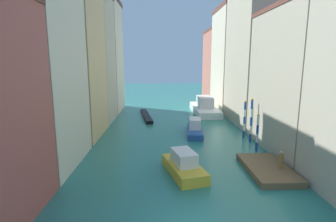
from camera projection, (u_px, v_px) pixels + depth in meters
ground_plane at (173, 125)px, 37.65m from camera, size 154.00×154.00×0.00m
building_left_1 at (28, 40)px, 21.32m from camera, size 7.16×9.12×21.64m
building_left_2 at (68, 45)px, 30.66m from camera, size 7.16×9.27×21.99m
building_left_3 at (88, 59)px, 39.29m from camera, size 7.16×7.86×18.98m
building_left_4 at (101, 56)px, 47.95m from camera, size 7.16×9.43×20.10m
building_right_1 at (304, 80)px, 26.08m from camera, size 7.16×12.11×14.54m
building_right_2 at (260, 49)px, 37.58m from camera, size 7.16×12.15×21.84m
building_right_3 at (235, 59)px, 49.97m from camera, size 7.16×11.90×19.29m
building_right_4 at (221, 66)px, 61.49m from camera, size 7.16×11.10×16.46m
waterfront_dock at (267, 169)px, 21.68m from camera, size 3.41×6.23×0.51m
person_on_dock at (281, 160)px, 21.10m from camera, size 0.36×0.36×1.44m
mooring_pole_0 at (257, 132)px, 26.41m from camera, size 0.27×0.27×3.92m
mooring_pole_1 at (251, 120)px, 29.40m from camera, size 0.28×0.28×5.08m
mooring_pole_2 at (244, 119)px, 31.20m from camera, size 0.28×0.28×4.58m
vaporetto_white at (204, 107)px, 46.90m from camera, size 4.00×12.19×2.97m
gondola_black at (146, 116)px, 43.18m from camera, size 2.64×10.28×0.50m
motorboat_0 at (184, 165)px, 21.24m from camera, size 3.56×5.80×1.96m
motorboat_1 at (195, 128)px, 33.30m from camera, size 2.52×7.01×1.97m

